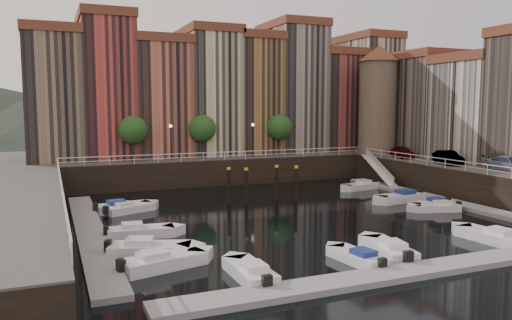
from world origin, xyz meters
name	(u,v)px	position (x,y,z in m)	size (l,w,h in m)	color
ground	(285,213)	(0.00, 0.00, 0.00)	(200.00, 200.00, 0.00)	black
quay_far	(201,164)	(0.00, 26.00, 1.50)	(80.00, 20.00, 3.00)	black
dock_left	(90,232)	(-16.20, -1.00, 0.17)	(2.00, 28.00, 0.35)	gray
dock_right	(439,200)	(16.20, -1.00, 0.17)	(2.00, 28.00, 0.35)	gray
dock_near	(419,270)	(0.00, -17.00, 0.17)	(30.00, 2.00, 0.35)	gray
mountains	(124,110)	(1.72, 110.00, 7.92)	(145.00, 100.00, 18.00)	#2D382D
far_terrace	(230,93)	(3.31, 23.50, 10.95)	(48.70, 10.30, 17.50)	#846E54
right_terrace	(484,103)	(26.50, 3.80, 9.56)	(9.30, 24.30, 14.00)	#6F6153
corner_tower	(378,98)	(20.00, 14.50, 10.19)	(5.20, 5.20, 13.80)	#6B5B4C
promenade_trees	(208,129)	(-1.33, 18.20, 6.58)	(21.20, 3.20, 5.20)	black
street_lamps	(213,135)	(-1.00, 17.20, 5.90)	(10.36, 0.36, 4.18)	black
railings	(263,164)	(0.00, 4.88, 3.79)	(36.08, 34.04, 0.52)	white
gangway	(379,168)	(17.10, 10.00, 1.92)	(2.78, 8.32, 3.73)	white
mooring_pilings	(262,185)	(0.15, 5.31, 1.65)	(6.88, 1.65, 3.78)	black
boat_left_0	(161,262)	(-13.02, -10.70, 0.40)	(5.29, 3.01, 1.18)	silver
boat_left_1	(148,249)	(-13.26, -7.97, 0.41)	(5.37, 3.52, 1.21)	silver
boat_left_2	(139,232)	(-13.01, -3.20, 0.38)	(4.95, 2.31, 1.11)	silver
boat_left_3	(128,208)	(-12.52, 5.42, 0.35)	(4.62, 3.10, 1.04)	silver
boat_left_4	(122,207)	(-12.98, 6.09, 0.38)	(5.05, 2.47, 1.13)	silver
boat_right_1	(437,207)	(12.82, -4.45, 0.33)	(4.37, 2.56, 0.98)	silver
boat_right_2	(432,204)	(13.30, -3.22, 0.34)	(4.40, 1.87, 1.00)	silver
boat_right_3	(401,198)	(12.62, 0.29, 0.41)	(5.36, 2.37, 1.21)	silver
boat_right_4	(361,186)	(13.20, 7.91, 0.36)	(4.75, 2.57, 1.06)	silver
boat_near_0	(250,272)	(-8.94, -14.20, 0.36)	(1.72, 4.64, 1.07)	silver
boat_near_1	(358,257)	(-2.02, -14.12, 0.33)	(2.05, 4.37, 0.98)	silver
boat_near_2	(388,250)	(0.53, -13.63, 0.38)	(2.54, 5.09, 1.14)	silver
boat_near_3	(492,236)	(9.03, -13.80, 0.39)	(2.30, 5.11, 1.15)	silver
car_a	(403,153)	(20.12, 9.51, 3.71)	(1.68, 4.17, 1.42)	gray
car_b	(448,158)	(20.14, 2.21, 3.73)	(1.54, 4.42, 1.46)	gray
car_c	(510,165)	(21.06, -4.69, 3.73)	(2.05, 5.03, 1.46)	gray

